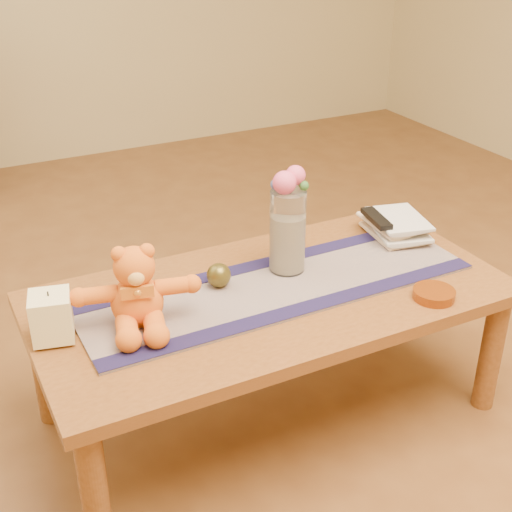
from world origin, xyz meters
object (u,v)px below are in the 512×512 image
bronze_ball (219,275)px  tv_remote (376,218)px  pillar_candle (52,316)px  amber_dish (434,294)px  teddy_bear (136,286)px  glass_vase (288,231)px  book_bottom (373,237)px

bronze_ball → tv_remote: 0.60m
pillar_candle → bronze_ball: bearing=5.3°
bronze_ball → amber_dish: (0.53, -0.34, -0.03)m
teddy_bear → bronze_ball: teddy_bear is taller
tv_remote → pillar_candle: bearing=-164.1°
teddy_bear → glass_vase: size_ratio=1.25×
glass_vase → book_bottom: 0.40m
pillar_candle → glass_vase: glass_vase is taller
teddy_bear → amber_dish: (0.81, -0.26, -0.10)m
pillar_candle → bronze_ball: pillar_candle is taller
book_bottom → amber_dish: size_ratio=1.82×
bronze_ball → teddy_bear: bearing=-164.5°
teddy_bear → glass_vase: glass_vase is taller
book_bottom → tv_remote: (-0.00, -0.01, 0.07)m
book_bottom → amber_dish: bearing=-92.2°
tv_remote → glass_vase: bearing=-161.6°
teddy_bear → bronze_ball: (0.28, 0.08, -0.07)m
tv_remote → amber_dish: bearing=-89.2°
glass_vase → amber_dish: glass_vase is taller
teddy_bear → glass_vase: bearing=21.9°
glass_vase → tv_remote: (0.37, 0.05, -0.05)m
book_bottom → amber_dish: 0.40m
pillar_candle → amber_dish: bearing=-15.8°
book_bottom → pillar_candle: bearing=-166.6°
teddy_bear → book_bottom: size_ratio=1.46×
teddy_bear → amber_dish: 0.86m
teddy_bear → book_bottom: 0.90m
amber_dish → glass_vase: bearing=131.6°
glass_vase → tv_remote: size_ratio=1.62×
amber_dish → book_bottom: bearing=79.9°
teddy_bear → glass_vase: 0.51m
bronze_ball → glass_vase: bearing=-0.0°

